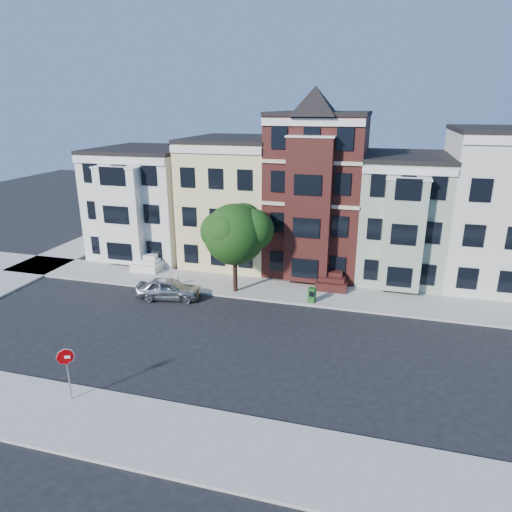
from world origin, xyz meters
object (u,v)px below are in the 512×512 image
(street_tree, at_px, (235,239))
(fire_hydrant, at_px, (177,281))
(stop_sign, at_px, (68,371))
(newspaper_box, at_px, (312,295))
(parked_car, at_px, (169,289))

(street_tree, height_order, fire_hydrant, street_tree)
(street_tree, xyz_separation_m, fire_hydrant, (-4.47, -0.08, -3.56))
(street_tree, bearing_deg, stop_sign, -103.04)
(newspaper_box, height_order, stop_sign, stop_sign)
(street_tree, relative_size, newspaper_box, 7.63)
(parked_car, relative_size, stop_sign, 1.52)
(stop_sign, bearing_deg, parked_car, 73.87)
(parked_car, xyz_separation_m, stop_sign, (0.88, -11.74, 0.84))
(newspaper_box, relative_size, stop_sign, 0.35)
(parked_car, distance_m, stop_sign, 11.80)
(fire_hydrant, bearing_deg, stop_sign, -84.91)
(newspaper_box, bearing_deg, parked_car, -155.85)
(newspaper_box, relative_size, fire_hydrant, 1.59)
(fire_hydrant, xyz_separation_m, stop_sign, (1.24, -13.88, 1.11))
(street_tree, xyz_separation_m, stop_sign, (-3.23, -13.96, -2.45))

